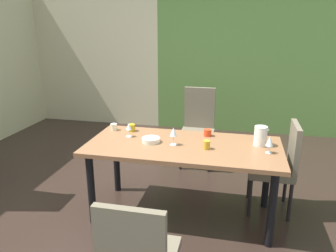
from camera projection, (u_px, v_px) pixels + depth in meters
The scene contains 15 objects.
ground_plane at pixel (148, 214), 3.37m from camera, with size 6.22×6.06×0.02m, color black.
back_panel_interior at pixel (94, 54), 6.14m from camera, with size 2.48×0.10×2.63m, color beige.
garden_window_panel at pixel (266, 58), 5.49m from camera, with size 3.74×0.10×2.63m, color #577F3B.
dining_table at pixel (183, 153), 3.16m from camera, with size 1.85×0.86×0.76m.
chair_right_far at pixel (279, 163), 3.28m from camera, with size 0.44×0.44×0.94m.
chair_head_far at pixel (198, 124), 4.44m from camera, with size 0.44×0.45×1.04m.
wine_glass_near_window at pixel (173, 132), 3.09m from camera, with size 0.07×0.07×0.17m.
wine_glass_north at pixel (270, 142), 2.89m from camera, with size 0.07×0.07×0.16m.
wine_glass_corner at pixel (129, 127), 3.32m from camera, with size 0.07×0.07×0.14m.
serving_bowl_near_shelf at pixel (151, 140), 3.19m from camera, with size 0.18×0.18×0.04m, color silver.
cup_front at pixel (207, 145), 3.01m from camera, with size 0.07×0.07×0.08m, color gold.
cup_right at pixel (208, 133), 3.36m from camera, with size 0.08×0.08×0.07m, color red.
cup_east at pixel (114, 127), 3.54m from camera, with size 0.07×0.07×0.07m, color beige.
cup_center at pixel (132, 128), 3.51m from camera, with size 0.08×0.08×0.08m, color #B6971A.
pitcher_west at pixel (261, 136), 3.08m from camera, with size 0.14×0.12×0.19m.
Camera 1 is at (0.84, -2.83, 1.87)m, focal length 35.00 mm.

